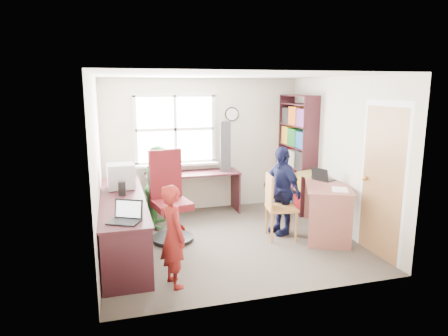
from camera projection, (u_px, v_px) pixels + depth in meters
name	position (u px, v px, depth m)	size (l,w,h in m)	color
room	(228.00, 159.00, 5.80)	(3.64, 3.44, 2.44)	#403832
l_desk	(139.00, 225.00, 5.24)	(2.38, 2.95, 0.75)	#3A171D
right_desk	(327.00, 197.00, 6.15)	(1.16, 1.52, 0.80)	#8E5047
bookshelf	(297.00, 156.00, 7.30)	(0.30, 1.02, 2.10)	#3A171D
swivel_chair	(170.00, 202.00, 5.90)	(0.73, 0.73, 1.33)	black
wooden_chair	(277.00, 204.00, 5.94)	(0.49, 0.49, 0.98)	#C38141
crt_monitor	(121.00, 176.00, 5.90)	(0.41, 0.36, 0.38)	#BCBDC2
laptop_left	(126.00, 216.00, 4.51)	(0.43, 0.41, 0.23)	black
laptop_right	(322.00, 177.00, 6.26)	(0.35, 0.38, 0.21)	black
speaker_a	(122.00, 189.00, 5.56)	(0.11, 0.11, 0.20)	black
speaker_b	(123.00, 180.00, 6.14)	(0.11, 0.11, 0.17)	black
cd_tower	(225.00, 146.00, 7.15)	(0.20, 0.18, 0.90)	black
game_box	(310.00, 174.00, 6.59)	(0.40, 0.40, 0.06)	red
paper_a	(127.00, 207.00, 5.02)	(0.26, 0.34, 0.00)	white
paper_b	(340.00, 190.00, 5.71)	(0.34, 0.38, 0.00)	white
potted_plant	(176.00, 165.00, 6.98)	(0.17, 0.13, 0.30)	#307A3C
person_red	(173.00, 236.00, 4.50)	(0.43, 0.28, 1.19)	maroon
person_green	(160.00, 186.00, 6.50)	(0.64, 0.50, 1.31)	#307830
person_navy	(281.00, 190.00, 6.13)	(0.80, 0.33, 1.36)	#13173C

